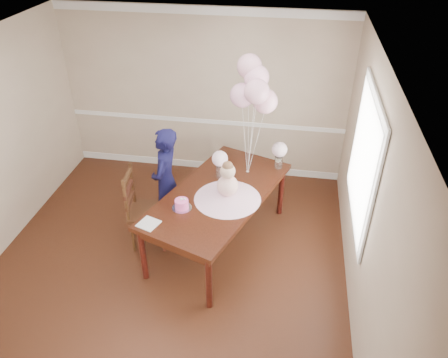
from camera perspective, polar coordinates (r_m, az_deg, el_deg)
floor at (r=5.73m, az=-7.50°, el=-11.64°), size 4.50×5.00×0.00m
ceiling at (r=4.29m, az=-10.18°, el=14.83°), size 4.50×5.00×0.02m
wall_back at (r=7.02m, az=-2.67°, el=10.91°), size 4.50×0.02×2.70m
wall_right at (r=4.76m, az=18.23°, el=-2.82°), size 0.02×5.00×2.70m
chair_rail_trim at (r=7.19m, az=-2.59°, el=7.57°), size 4.50×0.02×0.07m
crown_molding at (r=6.62m, az=-2.99°, el=21.16°), size 4.50×0.02×0.12m
baseboard_trim at (r=7.59m, az=-2.43°, el=1.85°), size 4.50×0.02×0.12m
window_frame at (r=5.06m, az=17.81°, el=2.34°), size 0.02×1.66×1.56m
window_blinds at (r=5.06m, az=17.61°, el=2.36°), size 0.01×1.50×1.40m
dining_table_top at (r=5.57m, az=-0.75°, el=-2.04°), size 1.79×2.45×0.06m
table_apron at (r=5.62m, az=-0.75°, el=-2.73°), size 1.65×2.31×0.11m
table_leg_fl at (r=5.41m, az=-10.53°, el=-9.61°), size 0.10×0.10×0.77m
table_leg_fr at (r=5.01m, az=-1.99°, el=-13.34°), size 0.10×0.10×0.77m
table_leg_bl at (r=6.72m, az=0.20°, el=0.58°), size 0.10×0.10×0.77m
table_leg_br at (r=6.40m, az=7.45°, el=-1.64°), size 0.10×0.10×0.77m
baby_skirt at (r=5.42m, az=0.46°, el=-2.12°), size 1.07×1.07×0.11m
baby_torso at (r=5.34m, az=0.47°, el=-0.87°), size 0.26×0.26×0.26m
baby_head at (r=5.22m, az=0.48°, el=1.03°), size 0.19×0.19×0.19m
baby_hair at (r=5.19m, az=0.48°, el=1.65°), size 0.13×0.13×0.13m
cake_platter at (r=5.32m, az=-5.51°, el=-3.77°), size 0.31×0.31×0.01m
birthday_cake at (r=5.28m, az=-5.54°, el=-3.26°), size 0.21×0.21×0.11m
cake_flower_a at (r=5.24m, az=-5.59°, el=-2.63°), size 0.03×0.03×0.03m
cake_flower_b at (r=5.24m, az=-5.15°, el=-2.61°), size 0.03×0.03×0.03m
rose_vase_near at (r=5.81m, az=-0.54°, el=1.00°), size 0.14×0.14×0.18m
roses_near at (r=5.71m, az=-0.55°, el=2.68°), size 0.21×0.21×0.21m
rose_vase_far at (r=6.06m, az=7.14°, el=2.21°), size 0.14×0.14×0.18m
roses_far at (r=5.96m, az=7.27°, el=3.84°), size 0.21×0.21×0.21m
napkin at (r=5.13m, az=-9.82°, el=-5.77°), size 0.28×0.28×0.01m
balloon_weight at (r=5.95m, az=3.10°, el=0.91°), size 0.06×0.06×0.02m
balloon_a at (r=5.49m, az=2.40°, el=10.87°), size 0.31×0.31×0.31m
balloon_b at (r=5.31m, az=4.29°, el=11.30°), size 0.31×0.31×0.31m
balloon_c at (r=5.45m, az=4.27°, el=13.12°), size 0.31×0.31×0.31m
balloon_d at (r=5.47m, az=3.35°, el=14.48°), size 0.31×0.31×0.31m
balloon_e at (r=5.47m, az=5.41°, el=10.07°), size 0.31×0.31×0.31m
balloon_ribbon_a at (r=5.74m, az=2.74°, el=4.96°), size 0.10×0.04×0.92m
balloon_ribbon_b at (r=5.65m, az=3.63°, el=5.07°), size 0.09×0.09×1.03m
balloon_ribbon_c at (r=5.70m, az=3.62°, el=6.00°), size 0.06×0.09×1.14m
balloon_ribbon_d at (r=5.71m, az=3.19°, el=6.67°), size 0.05×0.14×1.25m
balloon_ribbon_e at (r=5.73m, az=4.16°, el=4.57°), size 0.17×0.03×0.86m
dining_chair_seat at (r=5.85m, az=-9.80°, el=-4.26°), size 0.55×0.55×0.06m
chair_leg_fl at (r=5.91m, az=-11.81°, el=-7.38°), size 0.05×0.05×0.48m
chair_leg_fr at (r=5.83m, az=-7.96°, el=-7.54°), size 0.05×0.05×0.48m
chair_leg_bl at (r=6.21m, az=-11.07°, el=-4.98°), size 0.05×0.05×0.48m
chair_leg_br at (r=6.13m, az=-7.41°, el=-5.11°), size 0.05×0.05×0.48m
chair_back_post_l at (r=5.56m, az=-12.71°, el=-2.81°), size 0.05×0.05×0.62m
chair_back_post_r at (r=5.87m, az=-11.88°, el=-0.51°), size 0.05×0.05×0.62m
chair_slat_low at (r=5.79m, az=-12.13°, el=-2.71°), size 0.09×0.44×0.06m
chair_slat_mid at (r=5.69m, az=-12.34°, el=-1.26°), size 0.09×0.44×0.06m
chair_slat_top at (r=5.59m, az=-12.55°, el=0.23°), size 0.09×0.44×0.06m
woman at (r=5.90m, az=-7.58°, el=-0.35°), size 0.38×0.57×1.56m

